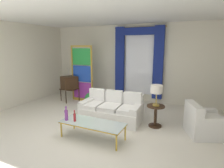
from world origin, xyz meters
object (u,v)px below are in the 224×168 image
Objects in this scene: bottle_crystal_tall at (66,114)px; round_side_table at (155,114)px; bottle_blue_decanter at (75,117)px; armchair_white at (203,124)px; coffee_table at (93,124)px; table_lamp_brass at (157,90)px; couch_white_long at (112,110)px; vintage_tv at (69,83)px; stained_glass_divider at (82,75)px; peacock_figurine at (88,99)px.

round_side_table is (1.83, 1.48, -0.20)m from bottle_crystal_tall.
armchair_white is at bearing 27.48° from bottle_blue_decanter.
table_lamp_brass is at bearing 48.12° from coffee_table.
coffee_table is at bearing 16.30° from bottle_blue_decanter.
table_lamp_brass is (1.28, 0.05, 0.72)m from couch_white_long.
vintage_tv is 1.27× the size of armchair_white.
vintage_tv reaches higher than bottle_blue_decanter.
bottle_crystal_tall is 2.37m from round_side_table.
coffee_table is 0.70× the size of stained_glass_divider.
couch_white_long is 2.42m from stained_glass_divider.
bottle_crystal_tall reaches higher than coffee_table.
bottle_crystal_tall is at bearing -141.02° from table_lamp_brass.
coffee_table is 0.46m from bottle_blue_decanter.
stained_glass_divider reaches higher than couch_white_long.
armchair_white is (2.79, 1.45, -0.23)m from bottle_blue_decanter.
armchair_white is (4.84, -1.01, -0.44)m from vintage_tv.
round_side_table is at bearing -15.32° from vintage_tv.
bottle_crystal_tall is (-0.64, -0.15, 0.18)m from coffee_table.
bottle_blue_decanter is at bearing 7.72° from bottle_crystal_tall.
peacock_figurine is at bearing 167.34° from armchair_white.
table_lamp_brass is at bearing 38.98° from bottle_crystal_tall.
stained_glass_divider is at bearing 164.33° from armchair_white.
stained_glass_divider is 3.42m from table_lamp_brass.
armchair_white is 1.39m from table_lamp_brass.
vintage_tv reaches higher than peacock_figurine.
armchair_white is (2.46, 0.05, -0.02)m from couch_white_long.
round_side_table is (-1.18, 0.00, 0.07)m from armchair_white.
coffee_table is at bearing -131.88° from table_lamp_brass.
bottle_blue_decanter is 2.60m from peacock_figurine.
peacock_figurine is at bearing 162.24° from table_lamp_brass.
bottle_crystal_tall is 2.54m from peacock_figurine.
stained_glass_divider is (-1.59, 2.68, 0.54)m from bottle_blue_decanter.
stained_glass_divider is (-2.00, 2.56, 0.68)m from coffee_table.
vintage_tv is at bearing 129.80° from bottle_blue_decanter.
couch_white_long is 3.15× the size of table_lamp_brass.
stained_glass_divider is at bearing 120.64° from bottle_blue_decanter.
table_lamp_brass is at bearing 179.82° from armchair_white.
bottle_crystal_tall is 0.60× the size of round_side_table.
bottle_crystal_tall is 0.26× the size of vintage_tv.
couch_white_long is 1.17× the size of coffee_table.
peacock_figurine is (-1.53, 2.20, -0.16)m from coffee_table.
peacock_figurine is (0.94, -0.13, -0.51)m from vintage_tv.
vintage_tv is at bearing 126.27° from bottle_crystal_tall.
table_lamp_brass is (-1.18, 0.00, 0.74)m from armchair_white.
armchair_white is at bearing -11.75° from vintage_tv.
couch_white_long is at bearing 93.82° from coffee_table.
peacock_figurine is (0.48, -0.35, -0.84)m from stained_glass_divider.
round_side_table is (1.28, 0.05, 0.05)m from couch_white_long.
peacock_figurine is at bearing 147.40° from couch_white_long.
peacock_figurine is (-3.90, 0.88, -0.07)m from armchair_white.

